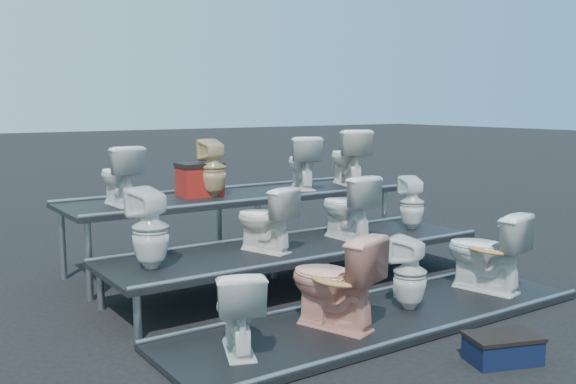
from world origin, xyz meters
TOP-DOWN VIEW (x-y plane):
  - ground at (0.00, 0.00)m, footprint 80.00×80.00m
  - tier_front at (0.00, -1.30)m, footprint 4.20×1.20m
  - tier_mid at (0.00, 0.00)m, footprint 4.20×1.20m
  - tier_back at (0.00, 1.30)m, footprint 4.20×1.20m
  - toilet_0 at (-1.49, -1.30)m, footprint 0.59×0.74m
  - toilet_1 at (-0.54, -1.30)m, footprint 0.70×0.92m
  - toilet_2 at (0.35, -1.30)m, footprint 0.41×0.41m
  - toilet_3 at (1.42, -1.30)m, footprint 0.63×0.89m
  - toilet_4 at (-1.65, 0.00)m, footprint 0.41×0.42m
  - toilet_5 at (-0.42, 0.00)m, footprint 0.56×0.74m
  - toilet_6 at (0.66, 0.00)m, footprint 0.43×0.72m
  - toilet_7 at (1.67, 0.00)m, footprint 0.37×0.37m
  - toilet_8 at (-1.47, 1.30)m, footprint 0.39×0.65m
  - toilet_9 at (-0.33, 1.30)m, footprint 0.31×0.32m
  - toilet_10 at (0.97, 1.30)m, footprint 0.61×0.77m
  - toilet_11 at (1.74, 1.30)m, footprint 0.62×0.83m
  - red_crate at (-0.43, 1.46)m, footprint 0.51×0.42m
  - step_stool at (0.15, -2.50)m, footprint 0.60×0.48m

SIDE VIEW (x-z plane):
  - ground at x=0.00m, z-range 0.00..0.00m
  - tier_front at x=0.00m, z-range 0.00..0.06m
  - step_stool at x=0.15m, z-range 0.00..0.19m
  - tier_mid at x=0.00m, z-range 0.00..0.46m
  - toilet_0 at x=-1.49m, z-range 0.06..0.72m
  - toilet_2 at x=0.35m, z-range 0.06..0.75m
  - tier_back at x=0.00m, z-range 0.00..0.86m
  - toilet_3 at x=1.42m, z-range 0.06..0.88m
  - toilet_1 at x=-0.54m, z-range 0.06..0.89m
  - toilet_7 at x=1.67m, z-range 0.46..1.10m
  - toilet_5 at x=-0.42m, z-range 0.46..1.13m
  - toilet_6 at x=0.66m, z-range 0.46..1.19m
  - toilet_4 at x=-1.65m, z-range 0.46..1.21m
  - red_crate at x=-0.43m, z-range 0.86..1.21m
  - toilet_8 at x=-1.47m, z-range 0.86..1.51m
  - toilet_9 at x=-0.33m, z-range 0.86..1.55m
  - toilet_10 at x=0.97m, z-range 0.86..1.55m
  - toilet_11 at x=1.74m, z-range 0.86..1.62m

